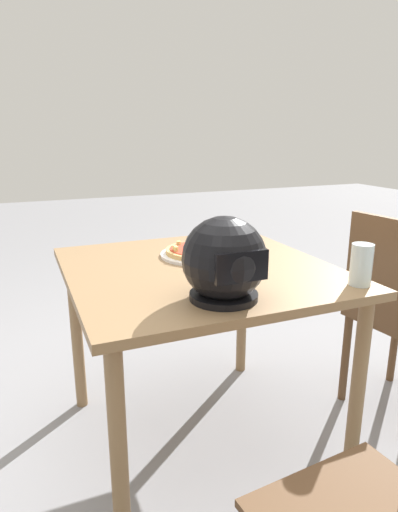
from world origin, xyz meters
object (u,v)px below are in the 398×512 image
(motorcycle_helmet, at_px, (224,261))
(drinking_glass, at_px, (361,265))
(chair_side, at_px, (397,308))
(dining_table, at_px, (199,290))
(pizza, at_px, (199,250))

(motorcycle_helmet, bearing_deg, drinking_glass, 173.31)
(drinking_glass, bearing_deg, chair_side, -152.42)
(dining_table, xyz_separation_m, pizza, (-0.06, -0.14, 0.12))
(pizza, height_order, drinking_glass, drinking_glass)
(dining_table, distance_m, pizza, 0.19)
(motorcycle_helmet, distance_m, chair_side, 0.97)
(dining_table, distance_m, chair_side, 0.86)
(dining_table, relative_size, chair_side, 1.07)
(pizza, xyz_separation_m, chair_side, (-0.78, 0.30, -0.26))
(pizza, distance_m, motorcycle_helmet, 0.49)
(dining_table, xyz_separation_m, motorcycle_helmet, (0.06, 0.33, 0.21))
(drinking_glass, bearing_deg, motorcycle_helmet, -6.69)
(drinking_glass, bearing_deg, dining_table, -43.63)
(dining_table, bearing_deg, drinking_glass, 136.37)
(dining_table, xyz_separation_m, chair_side, (-0.83, 0.16, -0.14))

